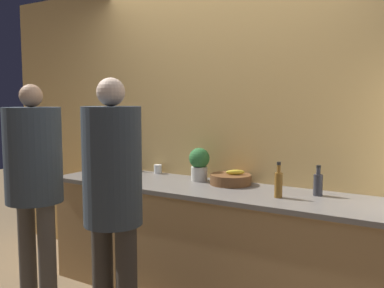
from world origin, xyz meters
name	(u,v)px	position (x,y,z in m)	size (l,w,h in m)	color
wall_back	(229,131)	(0.00, 0.74, 1.30)	(5.20, 0.06, 2.60)	#E0B266
counter	(208,242)	(0.00, 0.39, 0.45)	(2.68, 0.72, 0.89)	tan
person_left	(34,171)	(-1.03, -0.40, 1.03)	(0.41, 0.41, 1.67)	#4C4742
person_center	(113,192)	(-0.12, -0.55, 1.01)	(0.35, 0.35, 1.69)	#38332D
fruit_bowl	(231,179)	(0.12, 0.55, 0.93)	(0.32, 0.32, 0.12)	brown
utensil_crock	(128,163)	(-1.01, 0.63, 0.96)	(0.10, 0.10, 0.29)	#3D424C
bottle_amber	(278,184)	(0.60, 0.31, 0.99)	(0.05, 0.05, 0.25)	brown
bottle_dark	(318,184)	(0.81, 0.52, 0.97)	(0.06, 0.06, 0.21)	#333338
cup_white	(158,169)	(-0.67, 0.66, 0.93)	(0.07, 0.07, 0.08)	white
potted_plant	(199,163)	(-0.17, 0.55, 1.04)	(0.17, 0.17, 0.27)	beige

